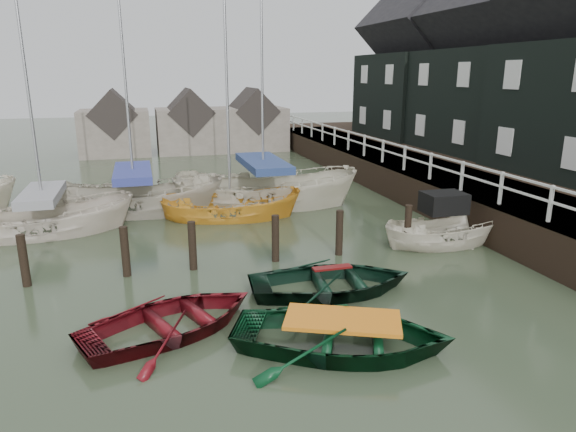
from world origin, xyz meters
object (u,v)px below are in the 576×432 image
object	(u,v)px
sailboat_a	(46,232)
sailboat_d	(264,203)
rowboat_green	(342,349)
rowboat_dkgreen	(331,292)
rowboat_red	(173,331)
sailboat_c	(231,217)
motorboat	(444,242)
sailboat_b	(136,211)

from	to	relation	value
sailboat_a	sailboat_d	distance (m)	8.40
rowboat_green	rowboat_dkgreen	size ratio (longest dim) A/B	1.06
rowboat_red	sailboat_c	distance (m)	9.03
sailboat_d	rowboat_red	bearing A→B (deg)	176.03
rowboat_green	motorboat	xyz separation A→B (m)	(5.60, 5.18, 0.10)
sailboat_a	rowboat_green	bearing A→B (deg)	-150.34
rowboat_dkgreen	sailboat_c	xyz separation A→B (m)	(-1.26, 7.60, 0.02)
rowboat_red	sailboat_c	world-z (taller)	sailboat_c
rowboat_red	sailboat_b	xyz separation A→B (m)	(-0.77, 10.42, 0.06)
motorboat	sailboat_a	world-z (taller)	sailboat_a
rowboat_green	motorboat	world-z (taller)	motorboat
rowboat_red	rowboat_dkgreen	bearing A→B (deg)	-98.76
sailboat_b	sailboat_c	distance (m)	3.95
rowboat_dkgreen	rowboat_green	bearing A→B (deg)	169.07
rowboat_red	motorboat	bearing A→B (deg)	-91.32
rowboat_dkgreen	sailboat_c	size ratio (longest dim) A/B	0.39
rowboat_red	sailboat_b	size ratio (longest dim) A/B	0.35
rowboat_green	sailboat_c	distance (m)	10.31
sailboat_c	rowboat_red	bearing A→B (deg)	174.00
rowboat_green	sailboat_b	world-z (taller)	sailboat_b
motorboat	rowboat_dkgreen	bearing A→B (deg)	119.11
rowboat_green	motorboat	size ratio (longest dim) A/B	1.03
rowboat_red	sailboat_d	xyz separation A→B (m)	(4.43, 10.26, 0.06)
rowboat_green	sailboat_c	xyz separation A→B (m)	(-0.46, 10.30, 0.02)
rowboat_green	sailboat_a	world-z (taller)	sailboat_a
motorboat	rowboat_green	bearing A→B (deg)	134.59
rowboat_dkgreen	sailboat_b	xyz separation A→B (m)	(-4.77, 9.41, 0.06)
sailboat_b	sailboat_c	bearing A→B (deg)	-105.52
rowboat_dkgreen	sailboat_d	world-z (taller)	sailboat_d
sailboat_a	sailboat_d	world-z (taller)	sailboat_d
rowboat_green	rowboat_dkgreen	xyz separation A→B (m)	(0.80, 2.70, 0.00)
rowboat_red	rowboat_dkgreen	world-z (taller)	rowboat_dkgreen
rowboat_dkgreen	sailboat_d	size ratio (longest dim) A/B	0.34
sailboat_c	rowboat_green	bearing A→B (deg)	-165.79
motorboat	sailboat_c	world-z (taller)	sailboat_c
motorboat	sailboat_c	distance (m)	7.93
sailboat_b	sailboat_c	xyz separation A→B (m)	(3.51, -1.81, -0.04)
rowboat_dkgreen	sailboat_a	world-z (taller)	sailboat_a
sailboat_b	rowboat_red	bearing A→B (deg)	-163.97
sailboat_a	motorboat	bearing A→B (deg)	-116.21
sailboat_b	rowboat_dkgreen	bearing A→B (deg)	-141.32
motorboat	sailboat_b	world-z (taller)	sailboat_b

